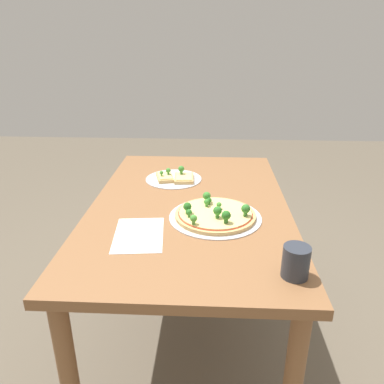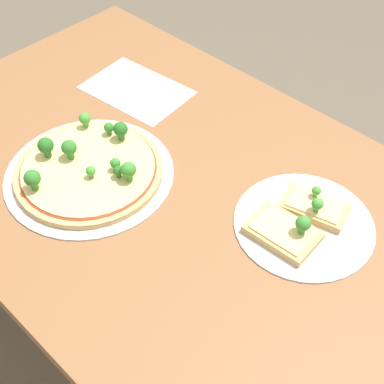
# 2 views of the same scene
# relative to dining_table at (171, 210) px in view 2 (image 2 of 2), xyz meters

# --- Properties ---
(ground_plane) EXTENTS (8.00, 8.00, 0.00)m
(ground_plane) POSITION_rel_dining_table_xyz_m (0.00, 0.00, -0.66)
(ground_plane) COLOR brown
(dining_table) EXTENTS (1.31, 0.82, 0.76)m
(dining_table) POSITION_rel_dining_table_xyz_m (0.00, 0.00, 0.00)
(dining_table) COLOR brown
(dining_table) RESTS_ON ground_plane
(pizza_tray_whole) EXTENTS (0.36, 0.36, 0.07)m
(pizza_tray_whole) POSITION_rel_dining_table_xyz_m (0.14, 0.11, 0.11)
(pizza_tray_whole) COLOR silver
(pizza_tray_whole) RESTS_ON dining_table
(pizza_tray_slice) EXTENTS (0.28, 0.28, 0.06)m
(pizza_tray_slice) POSITION_rel_dining_table_xyz_m (-0.27, -0.09, 0.11)
(pizza_tray_slice) COLOR silver
(pizza_tray_slice) RESTS_ON dining_table
(paper_menu) EXTENTS (0.27, 0.20, 0.00)m
(paper_menu) POSITION_rel_dining_table_xyz_m (0.29, -0.17, 0.10)
(paper_menu) COLOR white
(paper_menu) RESTS_ON dining_table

